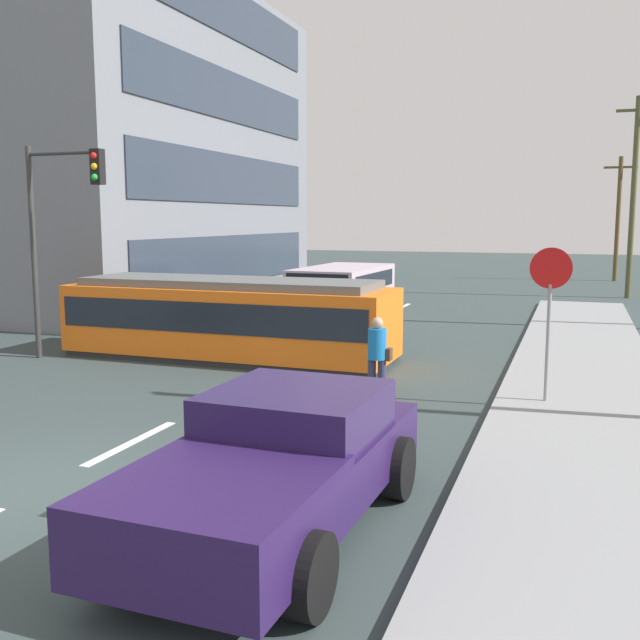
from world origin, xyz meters
name	(u,v)px	position (x,y,z in m)	size (l,w,h in m)	color
ground_plane	(308,355)	(0.00, 10.00, 0.00)	(120.00, 120.00, 0.00)	#344242
sidewalk_curb_right	(584,414)	(6.80, 6.00, 0.07)	(3.20, 36.00, 0.14)	gray
lane_stripe_1	(132,443)	(0.00, 2.00, 0.01)	(0.16, 2.40, 0.01)	silver
lane_stripe_2	(241,388)	(0.00, 6.00, 0.01)	(0.16, 2.40, 0.01)	silver
lane_stripe_3	(360,328)	(0.00, 14.90, 0.01)	(0.16, 2.40, 0.01)	silver
lane_stripe_4	(402,307)	(0.00, 20.90, 0.01)	(0.16, 2.40, 0.01)	silver
corner_building	(74,152)	(-14.14, 19.01, 6.40)	(15.11, 17.11, 12.80)	slate
streetcar_tram	(229,317)	(-1.73, 8.90, 1.05)	(8.48, 2.61, 2.04)	orange
city_bus	(343,287)	(-1.59, 17.91, 1.02)	(2.68, 5.34, 1.78)	#BBAAB5
pedestrian_crossing	(377,354)	(3.01, 5.81, 0.94)	(0.45, 0.36, 1.67)	#31324F
pickup_truck_parked	(278,464)	(3.49, -0.24, 0.80)	(2.39, 5.06, 1.55)	#281748
stop_sign	(550,292)	(6.12, 6.47, 2.19)	(0.76, 0.07, 2.88)	gray
traffic_light_mast	(58,214)	(-5.54, 7.29, 3.67)	(2.24, 0.33, 5.32)	#333333
utility_pole_far	(633,195)	(8.77, 27.58, 4.59)	(1.80, 0.24, 8.82)	#4C4F2D
utility_pole_distant	(618,216)	(8.65, 37.15, 3.68)	(1.80, 0.24, 7.01)	brown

